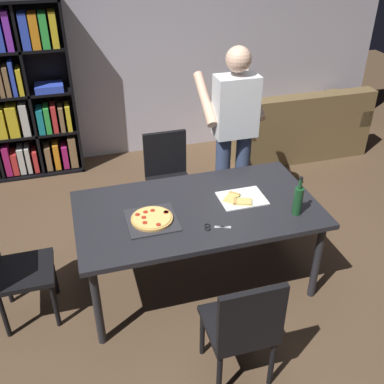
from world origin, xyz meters
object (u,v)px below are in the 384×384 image
Objects in this scene: chair_near_camera at (243,325)px; chair_far_side at (168,173)px; chair_left_end at (10,265)px; pepperoni_pizza_on_tray at (152,219)px; bookshelf at (8,96)px; couch at (295,129)px; person_serving_pizza at (234,129)px; wine_bottle at (298,200)px; kitchen_scissors at (213,227)px; dining_table at (197,214)px.

chair_near_camera is 1.00× the size of chair_far_side.
pepperoni_pizza_on_tray is at bearing -4.09° from chair_left_end.
chair_near_camera and chair_far_side have the same top height.
bookshelf is (-1.46, 3.36, 0.45)m from chair_near_camera.
person_serving_pizza is (-1.32, -1.21, 0.70)m from couch.
wine_bottle is (2.11, -0.28, 0.36)m from chair_left_end.
bookshelf reaches higher than chair_far_side.
dining_table is at bearing 96.72° from kitchen_scissors.
bookshelf is (-1.46, 1.38, 0.45)m from chair_far_side.
chair_far_side is 2.06m from bookshelf.
chair_left_end is at bearing 145.01° from chair_near_camera.
dining_table is 2.07× the size of chair_near_camera.
chair_left_end is 2.20m from person_serving_pizza.
kitchen_scissors is (-0.66, 0.00, -0.11)m from wine_bottle.
person_serving_pizza is at bearing 21.14° from chair_left_end.
chair_left_end is 0.51× the size of person_serving_pizza.
kitchen_scissors is at bearing -117.42° from person_serving_pizza.
chair_far_side is 1.73m from chair_left_end.
chair_near_camera is at bearing -108.17° from person_serving_pizza.
dining_table is at bearing -133.72° from couch.
bookshelf is at bearing 113.98° from pepperoni_pizza_on_tray.
chair_near_camera is at bearing -34.99° from chair_left_end.
dining_table is 2.07× the size of chair_far_side.
chair_near_camera reaches higher than kitchen_scissors.
chair_far_side is 0.53× the size of couch.
couch is 1.92m from person_serving_pizza.
chair_far_side is 1.16m from pepperoni_pizza_on_tray.
chair_left_end is (-1.42, 0.99, 0.00)m from chair_near_camera.
person_serving_pizza is at bearing 96.17° from wine_bottle.
kitchen_scissors is (0.03, -1.27, 0.24)m from chair_far_side.
wine_bottle is (-1.21, -2.27, 0.57)m from couch.
dining_table is at bearing 90.00° from chair_near_camera.
chair_left_end is (-1.42, -0.99, 0.00)m from chair_far_side.
bookshelf is at bearing 90.98° from chair_left_end.
chair_far_side is 2.15m from couch.
chair_left_end is at bearing 169.05° from kitchen_scissors.
dining_table is 1.10× the size of couch.
kitchen_scissors is at bearing -88.51° from chair_far_side.
chair_near_camera is at bearing -90.00° from chair_far_side.
chair_near_camera is 0.75m from kitchen_scissors.
chair_left_end reaches higher than pepperoni_pizza_on_tray.
pepperoni_pizza_on_tray is at bearing -138.31° from person_serving_pizza.
chair_near_camera is 0.46× the size of bookshelf.
pepperoni_pizza_on_tray is 1.17× the size of wine_bottle.
dining_table is 0.77m from wine_bottle.
couch is 3.10m from pepperoni_pizza_on_tray.
wine_bottle is at bearing -11.05° from pepperoni_pizza_on_tray.
chair_far_side is 0.51× the size of person_serving_pizza.
chair_near_camera reaches higher than pepperoni_pizza_on_tray.
dining_table is at bearing -58.36° from bookshelf.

